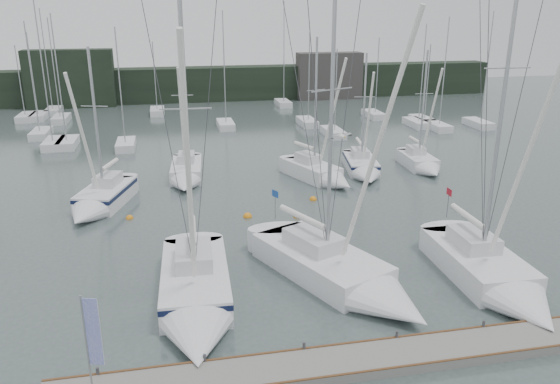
{
  "coord_description": "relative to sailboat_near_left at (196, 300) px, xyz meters",
  "views": [
    {
      "loc": [
        -6.77,
        -22.32,
        13.49
      ],
      "look_at": [
        -1.12,
        5.0,
        4.05
      ],
      "focal_mm": 35.0,
      "sensor_mm": 36.0,
      "label": 1
    }
  ],
  "objects": [
    {
      "name": "dock_banner",
      "position": [
        -3.8,
        -5.43,
        2.06
      ],
      "size": [
        0.58,
        0.22,
        3.93
      ],
      "rotation": [
        0.0,
        0.0,
        -0.3
      ],
      "color": "#9EA1A6",
      "rests_on": "dock"
    },
    {
      "name": "sailboat_near_left",
      "position": [
        0.0,
        0.0,
        0.0
      ],
      "size": [
        3.69,
        11.13,
        15.71
      ],
      "rotation": [
        0.0,
        0.0,
        -0.04
      ],
      "color": "silver",
      "rests_on": "ground"
    },
    {
      "name": "buoy_a",
      "position": [
        4.14,
        11.69,
        -0.66
      ],
      "size": [
        0.61,
        0.61,
        0.61
      ],
      "primitive_type": "sphere",
      "color": "orange",
      "rests_on": "ground"
    },
    {
      "name": "far_building_right",
      "position": [
        24.08,
        59.71,
        2.84
      ],
      "size": [
        10.0,
        3.0,
        7.0
      ],
      "primitive_type": "cube",
      "color": "#3C3A37",
      "rests_on": "ground"
    },
    {
      "name": "far_building_left",
      "position": [
        -13.92,
        59.71,
        3.34
      ],
      "size": [
        12.0,
        3.0,
        8.0
      ],
      "primitive_type": "cube",
      "color": "black",
      "rests_on": "ground"
    },
    {
      "name": "mast_forest",
      "position": [
        2.71,
        41.61,
        -0.18
      ],
      "size": [
        58.02,
        26.02,
        14.47
      ],
      "color": "silver",
      "rests_on": "ground"
    },
    {
      "name": "ground",
      "position": [
        6.08,
        -0.29,
        -0.66
      ],
      "size": [
        160.0,
        160.0,
        0.0
      ],
      "primitive_type": "plane",
      "color": "#42504E",
      "rests_on": "ground"
    },
    {
      "name": "sailboat_mid_c",
      "position": [
        11.24,
        18.29,
        -0.07
      ],
      "size": [
        5.15,
        8.0,
        12.15
      ],
      "rotation": [
        0.0,
        0.0,
        0.38
      ],
      "color": "silver",
      "rests_on": "ground"
    },
    {
      "name": "sailboat_near_right",
      "position": [
        14.83,
        -1.1,
        -0.02
      ],
      "size": [
        3.62,
        10.53,
        18.34
      ],
      "rotation": [
        0.0,
        0.0,
        -0.03
      ],
      "color": "silver",
      "rests_on": "ground"
    },
    {
      "name": "sailboat_mid_d",
      "position": [
        15.24,
        19.55,
        -0.11
      ],
      "size": [
        3.74,
        7.96,
        10.81
      ],
      "rotation": [
        0.0,
        0.0,
        -0.18
      ],
      "color": "silver",
      "rests_on": "ground"
    },
    {
      "name": "sailboat_mid_a",
      "position": [
        -5.87,
        15.1,
        -0.02
      ],
      "size": [
        4.91,
        8.35,
        11.93
      ],
      "rotation": [
        0.0,
        0.0,
        -0.3
      ],
      "color": "silver",
      "rests_on": "ground"
    },
    {
      "name": "dock",
      "position": [
        6.08,
        -5.29,
        -0.46
      ],
      "size": [
        24.0,
        2.0,
        0.4
      ],
      "primitive_type": "cube",
      "color": "slate",
      "rests_on": "ground"
    },
    {
      "name": "sailboat_mid_e",
      "position": [
        20.75,
        19.7,
        -0.13
      ],
      "size": [
        2.61,
        6.61,
        10.89
      ],
      "rotation": [
        0.0,
        0.0,
        -0.05
      ],
      "color": "silver",
      "rests_on": "ground"
    },
    {
      "name": "sailboat_near_center",
      "position": [
        7.74,
        0.48,
        -0.05
      ],
      "size": [
        7.8,
        11.66,
        16.76
      ],
      "rotation": [
        0.0,
        0.0,
        0.42
      ],
      "color": "silver",
      "rests_on": "ground"
    },
    {
      "name": "buoy_c",
      "position": [
        -3.71,
        13.02,
        -0.66
      ],
      "size": [
        0.5,
        0.5,
        0.5
      ],
      "primitive_type": "sphere",
      "color": "orange",
      "rests_on": "ground"
    },
    {
      "name": "sailboat_mid_b",
      "position": [
        0.39,
        20.58,
        -0.11
      ],
      "size": [
        3.09,
        8.31,
        11.45
      ],
      "rotation": [
        0.0,
        0.0,
        -0.08
      ],
      "color": "silver",
      "rests_on": "ground"
    },
    {
      "name": "buoy_b",
      "position": [
        9.41,
        14.17,
        -0.66
      ],
      "size": [
        0.54,
        0.54,
        0.54
      ],
      "primitive_type": "sphere",
      "color": "orange",
      "rests_on": "ground"
    },
    {
      "name": "buoy_d",
      "position": [
        7.45,
        10.99,
        -0.66
      ],
      "size": [
        0.54,
        0.54,
        0.54
      ],
      "primitive_type": "sphere",
      "color": "orange",
      "rests_on": "ground"
    },
    {
      "name": "seagull",
      "position": [
        6.14,
        -1.9,
        7.89
      ],
      "size": [
        0.96,
        0.53,
        0.2
      ],
      "rotation": [
        0.0,
        0.0,
        0.42
      ],
      "color": "white",
      "rests_on": "ground"
    },
    {
      "name": "far_treeline",
      "position": [
        6.08,
        61.71,
        1.84
      ],
      "size": [
        90.0,
        4.0,
        5.0
      ],
      "primitive_type": "cube",
      "color": "black",
      "rests_on": "ground"
    }
  ]
}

